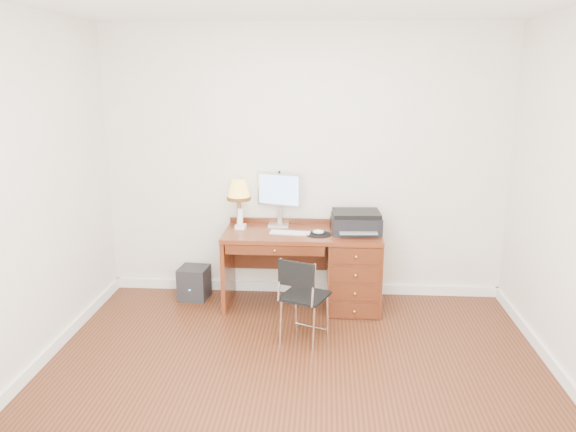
# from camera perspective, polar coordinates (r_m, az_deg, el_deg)

# --- Properties ---
(ground) EXTENTS (4.00, 4.00, 0.00)m
(ground) POSITION_cam_1_polar(r_m,az_deg,el_deg) (4.39, 0.61, -16.25)
(ground) COLOR #3C1B0D
(ground) RESTS_ON ground
(room_shell) EXTENTS (4.00, 4.00, 4.00)m
(room_shell) POSITION_cam_1_polar(r_m,az_deg,el_deg) (4.92, 1.04, -12.00)
(room_shell) COLOR silver
(room_shell) RESTS_ON ground
(desk) EXTENTS (1.50, 0.67, 0.75)m
(desk) POSITION_cam_1_polar(r_m,az_deg,el_deg) (5.48, 4.84, -5.05)
(desk) COLOR maroon
(desk) RESTS_ON ground
(monitor) EXTENTS (0.44, 0.22, 0.52)m
(monitor) POSITION_cam_1_polar(r_m,az_deg,el_deg) (5.55, -0.97, 2.40)
(monitor) COLOR silver
(monitor) RESTS_ON desk
(keyboard) EXTENTS (0.39, 0.15, 0.01)m
(keyboard) POSITION_cam_1_polar(r_m,az_deg,el_deg) (5.33, 0.22, -1.70)
(keyboard) COLOR white
(keyboard) RESTS_ON desk
(mouse_pad) EXTENTS (0.24, 0.24, 0.05)m
(mouse_pad) POSITION_cam_1_polar(r_m,az_deg,el_deg) (5.29, 3.11, -1.76)
(mouse_pad) COLOR black
(mouse_pad) RESTS_ON desk
(printer) EXTENTS (0.48, 0.39, 0.20)m
(printer) POSITION_cam_1_polar(r_m,az_deg,el_deg) (5.38, 6.93, -0.60)
(printer) COLOR black
(printer) RESTS_ON desk
(leg_lamp) EXTENTS (0.23, 0.23, 0.48)m
(leg_lamp) POSITION_cam_1_polar(r_m,az_deg,el_deg) (5.45, -5.02, 2.33)
(leg_lamp) COLOR black
(leg_lamp) RESTS_ON desk
(phone) EXTENTS (0.10, 0.10, 0.20)m
(phone) POSITION_cam_1_polar(r_m,az_deg,el_deg) (5.49, -4.84, -0.69)
(phone) COLOR white
(phone) RESTS_ON desk
(pen_cup) EXTENTS (0.09, 0.09, 0.11)m
(pen_cup) POSITION_cam_1_polar(r_m,az_deg,el_deg) (5.55, 4.73, -0.57)
(pen_cup) COLOR black
(pen_cup) RESTS_ON desk
(chair) EXTENTS (0.46, 0.47, 0.76)m
(chair) POSITION_cam_1_polar(r_m,az_deg,el_deg) (4.72, 1.68, -7.72)
(chair) COLOR black
(chair) RESTS_ON ground
(equipment_box) EXTENTS (0.31, 0.31, 0.33)m
(equipment_box) POSITION_cam_1_polar(r_m,az_deg,el_deg) (5.81, -9.51, -6.70)
(equipment_box) COLOR black
(equipment_box) RESTS_ON ground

